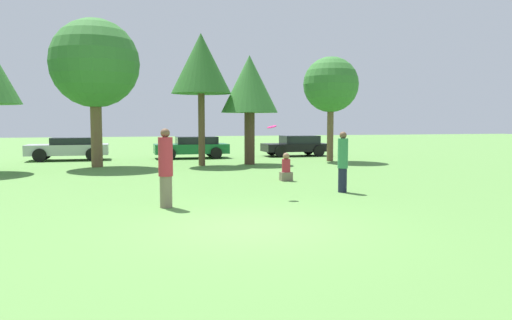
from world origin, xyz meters
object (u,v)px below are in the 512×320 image
(tree_2, at_px, (201,64))
(parked_car_silver, at_px, (69,148))
(parked_car_black, at_px, (296,145))
(frisbee, at_px, (272,127))
(bystander_sitting, at_px, (286,169))
(parked_car_green, at_px, (193,147))
(person_thrower, at_px, (166,168))
(person_catcher, at_px, (343,161))
(tree_1, at_px, (95,64))
(tree_3, at_px, (249,86))
(tree_4, at_px, (331,85))

(tree_2, height_order, parked_car_silver, tree_2)
(tree_2, relative_size, parked_car_black, 1.59)
(frisbee, height_order, bystander_sitting, frisbee)
(frisbee, xyz_separation_m, tree_2, (-0.37, 10.30, 2.85))
(frisbee, xyz_separation_m, parked_car_green, (-0.15, 15.13, -1.32))
(person_thrower, height_order, parked_car_silver, person_thrower)
(parked_car_green, bearing_deg, person_catcher, 99.42)
(person_thrower, relative_size, tree_1, 0.29)
(tree_1, bearing_deg, parked_car_black, 21.09)
(person_thrower, distance_m, parked_car_green, 16.26)
(frisbee, distance_m, tree_3, 10.77)
(frisbee, height_order, tree_4, tree_4)
(parked_car_black, bearing_deg, parked_car_silver, -0.87)
(frisbee, height_order, parked_car_green, frisbee)
(parked_car_silver, height_order, parked_car_green, parked_car_green)
(person_catcher, xyz_separation_m, tree_2, (-2.71, 9.93, 3.90))
(parked_car_silver, distance_m, parked_car_black, 13.14)
(frisbee, height_order, tree_1, tree_1)
(person_thrower, relative_size, bystander_sitting, 1.95)
(tree_2, bearing_deg, tree_4, 6.51)
(tree_4, xyz_separation_m, parked_car_black, (-0.39, 4.20, -3.37))
(person_thrower, distance_m, parked_car_black, 18.64)
(tree_3, bearing_deg, tree_4, 8.53)
(tree_1, bearing_deg, tree_3, -3.67)
(person_thrower, height_order, tree_3, tree_3)
(person_thrower, xyz_separation_m, tree_3, (5.04, 11.27, 2.89))
(bystander_sitting, distance_m, tree_1, 10.92)
(tree_3, height_order, parked_car_green, tree_3)
(tree_3, relative_size, tree_4, 0.97)
(parked_car_green, bearing_deg, frisbee, 90.41)
(tree_3, distance_m, parked_car_green, 6.13)
(parked_car_silver, bearing_deg, person_thrower, 103.17)
(person_catcher, relative_size, parked_car_green, 0.43)
(tree_3, bearing_deg, parked_car_black, 49.11)
(tree_4, bearing_deg, parked_car_green, 149.36)
(frisbee, bearing_deg, person_thrower, -163.85)
(person_catcher, xyz_separation_m, tree_3, (-0.30, 10.04, 2.95))
(person_catcher, distance_m, tree_2, 11.00)
(person_catcher, height_order, frisbee, frisbee)
(tree_3, bearing_deg, person_thrower, -114.08)
(person_catcher, bearing_deg, frisbee, -4.08)
(bystander_sitting, distance_m, parked_car_green, 11.74)
(frisbee, bearing_deg, tree_2, 92.03)
(person_thrower, bearing_deg, tree_1, 87.57)
(tree_1, height_order, tree_4, tree_1)
(tree_1, distance_m, parked_car_silver, 6.36)
(parked_car_green, bearing_deg, tree_3, 114.67)
(parked_car_silver, bearing_deg, person_catcher, 121.24)
(person_catcher, xyz_separation_m, parked_car_silver, (-9.21, 15.09, -0.26))
(frisbee, bearing_deg, tree_4, 59.02)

